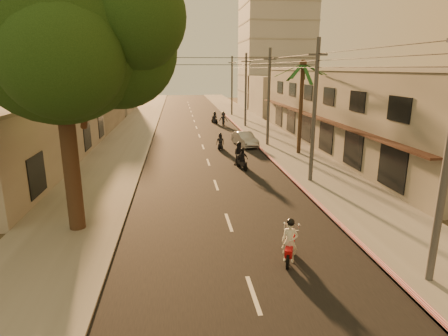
{
  "coord_description": "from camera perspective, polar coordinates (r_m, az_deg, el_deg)",
  "views": [
    {
      "loc": [
        -2.28,
        -14.59,
        7.21
      ],
      "look_at": [
        0.32,
        6.46,
        1.54
      ],
      "focal_mm": 30.0,
      "sensor_mm": 36.0,
      "label": 1
    }
  ],
  "objects": [
    {
      "name": "shophouse_row",
      "position": [
        36.59,
        19.56,
        8.54
      ],
      "size": [
        8.8,
        34.2,
        7.3
      ],
      "color": "gray",
      "rests_on": "ground"
    },
    {
      "name": "scooter_mid_a",
      "position": [
        28.57,
        2.32,
        2.06
      ],
      "size": [
        1.04,
        1.85,
        1.82
      ],
      "rotation": [
        0.0,
        0.0,
        -0.16
      ],
      "color": "black",
      "rests_on": "ground"
    },
    {
      "name": "scooter_far_c",
      "position": [
        50.57,
        -1.42,
        7.61
      ],
      "size": [
        1.08,
        1.53,
        1.59
      ],
      "rotation": [
        0.0,
        0.0,
        0.41
      ],
      "color": "black",
      "rests_on": "ground"
    },
    {
      "name": "parked_car",
      "position": [
        35.77,
        3.17,
        4.42
      ],
      "size": [
        2.97,
        4.59,
        1.33
      ],
      "primitive_type": "imported",
      "rotation": [
        0.0,
        0.0,
        0.2
      ],
      "color": "#9C9FA4",
      "rests_on": "ground"
    },
    {
      "name": "broadleaf_tree",
      "position": [
        17.33,
        -22.67,
        18.07
      ],
      "size": [
        9.6,
        8.7,
        12.1
      ],
      "color": "black",
      "rests_on": "ground"
    },
    {
      "name": "left_building",
      "position": [
        31.24,
        -29.06,
        4.61
      ],
      "size": [
        8.2,
        24.2,
        5.2
      ],
      "color": "#A49F94",
      "rests_on": "ground"
    },
    {
      "name": "distant_tower",
      "position": [
        73.24,
        7.92,
        20.17
      ],
      "size": [
        12.1,
        12.1,
        28.0
      ],
      "color": "#B7B5B2",
      "rests_on": "ground"
    },
    {
      "name": "scooter_far_a",
      "position": [
        34.02,
        -0.57,
        3.97
      ],
      "size": [
        0.96,
        1.57,
        1.57
      ],
      "rotation": [
        0.0,
        0.0,
        -0.26
      ],
      "color": "black",
      "rests_on": "ground"
    },
    {
      "name": "filler_right",
      "position": [
        61.92,
        8.36,
        10.93
      ],
      "size": [
        8.0,
        14.0,
        6.0
      ],
      "primitive_type": "cube",
      "color": "#A49F94",
      "rests_on": "ground"
    },
    {
      "name": "road",
      "position": [
        35.41,
        -3.21,
        3.22
      ],
      "size": [
        10.0,
        140.0,
        0.02
      ],
      "primitive_type": "cube",
      "color": "black",
      "rests_on": "ground"
    },
    {
      "name": "utility_poles",
      "position": [
        35.62,
        6.93,
        13.79
      ],
      "size": [
        1.2,
        48.26,
        9.0
      ],
      "color": "#38383A",
      "rests_on": "ground"
    },
    {
      "name": "curb_stripe",
      "position": [
        31.32,
        6.78,
        1.75
      ],
      "size": [
        0.2,
        60.0,
        0.2
      ],
      "primitive_type": "cube",
      "color": "red",
      "rests_on": "ground"
    },
    {
      "name": "filler_left_far",
      "position": [
        67.72,
        -17.34,
        11.18
      ],
      "size": [
        8.0,
        14.0,
        7.0
      ],
      "primitive_type": "cube",
      "color": "#A49F94",
      "rests_on": "ground"
    },
    {
      "name": "filler_left_near",
      "position": [
        50.24,
        -20.73,
        8.3
      ],
      "size": [
        8.0,
        14.0,
        4.4
      ],
      "primitive_type": "cube",
      "color": "#A49F94",
      "rests_on": "ground"
    },
    {
      "name": "scooter_far_b",
      "position": [
        48.51,
        -0.1,
        7.43
      ],
      "size": [
        1.19,
        1.86,
        1.83
      ],
      "rotation": [
        0.0,
        0.0,
        -0.06
      ],
      "color": "black",
      "rests_on": "ground"
    },
    {
      "name": "ground",
      "position": [
        16.44,
        1.69,
        -11.05
      ],
      "size": [
        160.0,
        160.0,
        0.0
      ],
      "primitive_type": "plane",
      "color": "#383023",
      "rests_on": "ground"
    },
    {
      "name": "sidewalk_left",
      "position": [
        35.71,
        -15.32,
        2.89
      ],
      "size": [
        5.0,
        140.0,
        0.12
      ],
      "primitive_type": "cube",
      "color": "slate",
      "rests_on": "ground"
    },
    {
      "name": "sidewalk_right",
      "position": [
        36.65,
        8.59,
        3.56
      ],
      "size": [
        5.0,
        140.0,
        0.12
      ],
      "primitive_type": "cube",
      "color": "slate",
      "rests_on": "ground"
    },
    {
      "name": "scooter_mid_b",
      "position": [
        27.32,
        2.79,
        1.28
      ],
      "size": [
        1.13,
        1.63,
        1.65
      ],
      "rotation": [
        0.0,
        0.0,
        0.3
      ],
      "color": "black",
      "rests_on": "ground"
    },
    {
      "name": "palm_tree",
      "position": [
        32.27,
        11.92,
        14.56
      ],
      "size": [
        5.0,
        5.0,
        8.2
      ],
      "color": "black",
      "rests_on": "ground"
    },
    {
      "name": "scooter_red",
      "position": [
        14.73,
        10.0,
        -11.1
      ],
      "size": [
        0.99,
        1.71,
        1.78
      ],
      "rotation": [
        0.0,
        0.0,
        -0.38
      ],
      "color": "black",
      "rests_on": "ground"
    }
  ]
}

